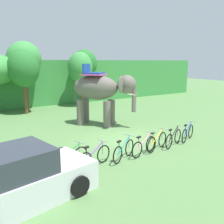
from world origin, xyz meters
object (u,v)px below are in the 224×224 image
(tree_far_right, at_px, (23,68))
(tree_left, at_px, (24,59))
(elephant, at_px, (101,90))
(tree_center, at_px, (84,64))
(bike_teal, at_px, (124,150))
(bike_green, at_px, (70,158))
(tree_center_right, at_px, (80,68))
(bike_purple, at_px, (94,157))
(bike_black, at_px, (173,138))
(bike_yellow, at_px, (157,142))
(bike_pink, at_px, (144,146))
(bike_blue, at_px, (188,133))
(parked_car, at_px, (19,181))

(tree_far_right, relative_size, tree_left, 0.88)
(tree_far_right, relative_size, elephant, 1.23)
(tree_center, xyz_separation_m, bike_teal, (-4.57, -12.65, -3.30))
(bike_green, bearing_deg, tree_left, 82.98)
(tree_center_right, height_order, bike_purple, tree_center_right)
(tree_far_right, xyz_separation_m, bike_teal, (1.09, -11.33, -3.02))
(tree_center_right, relative_size, bike_black, 2.92)
(bike_yellow, bearing_deg, tree_left, 101.27)
(bike_pink, bearing_deg, bike_green, 172.05)
(bike_teal, xyz_separation_m, bike_pink, (1.02, -0.05, 0.00))
(bike_purple, relative_size, bike_teal, 1.06)
(tree_center_right, xyz_separation_m, bike_blue, (0.34, -11.65, -2.99))
(tree_far_right, distance_m, bike_black, 12.33)
(tree_far_right, distance_m, tree_left, 1.76)
(bike_yellow, bearing_deg, bike_teal, -176.93)
(tree_left, height_order, elephant, tree_left)
(bike_pink, distance_m, bike_yellow, 0.90)
(tree_left, bearing_deg, elephant, -71.02)
(elephant, bearing_deg, tree_far_right, 116.86)
(tree_far_right, height_order, bike_yellow, tree_far_right)
(bike_purple, bearing_deg, tree_far_right, 88.76)
(bike_blue, bearing_deg, bike_purple, -177.48)
(bike_black, relative_size, bike_blue, 1.02)
(tree_far_right, distance_m, bike_purple, 11.69)
(tree_center, bearing_deg, tree_left, 177.49)
(tree_left, xyz_separation_m, elephant, (2.62, -7.61, -1.89))
(bike_green, relative_size, bike_pink, 1.01)
(bike_teal, xyz_separation_m, bike_yellow, (1.91, 0.10, 0.00))
(bike_pink, relative_size, bike_blue, 1.04)
(bike_green, height_order, bike_teal, same)
(bike_black, height_order, parked_car, parked_car)
(elephant, distance_m, bike_green, 6.66)
(bike_black, bearing_deg, tree_left, 105.48)
(elephant, bearing_deg, bike_black, -79.86)
(bike_yellow, height_order, parked_car, parked_car)
(parked_car, bearing_deg, tree_center, 57.02)
(bike_purple, relative_size, bike_pink, 1.00)
(bike_yellow, bearing_deg, bike_pink, -170.28)
(tree_center, height_order, bike_yellow, tree_center)
(tree_center, relative_size, bike_purple, 3.02)
(tree_center, xyz_separation_m, bike_black, (-1.66, -12.59, -3.30))
(bike_blue, bearing_deg, bike_teal, -176.19)
(bike_blue, bearing_deg, elephant, 113.29)
(tree_center, relative_size, bike_yellow, 3.05)
(tree_far_right, bearing_deg, bike_blue, -64.73)
(tree_center_right, height_order, bike_green, tree_center_right)
(parked_car, bearing_deg, bike_pink, 9.87)
(bike_black, bearing_deg, bike_green, 176.30)
(parked_car, bearing_deg, tree_far_right, 75.49)
(elephant, relative_size, bike_purple, 2.37)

